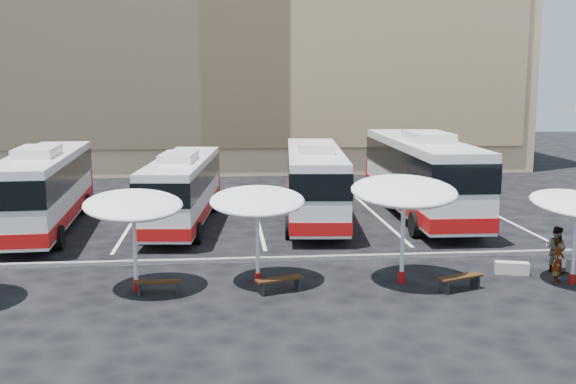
{
  "coord_description": "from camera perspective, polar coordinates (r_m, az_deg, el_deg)",
  "views": [
    {
      "loc": [
        -1.61,
        -23.97,
        6.75
      ],
      "look_at": [
        1.0,
        3.0,
        2.2
      ],
      "focal_mm": 42.0,
      "sensor_mm": 36.0,
      "label": 1
    }
  ],
  "objects": [
    {
      "name": "ground",
      "position": [
        24.95,
        -1.63,
        -6.17
      ],
      "size": [
        120.0,
        120.0,
        0.0
      ],
      "primitive_type": "plane",
      "color": "black",
      "rests_on": "ground"
    },
    {
      "name": "sandstone_building",
      "position": [
        56.17,
        -4.0,
        15.51
      ],
      "size": [
        42.0,
        18.25,
        29.6
      ],
      "color": "tan",
      "rests_on": "ground"
    },
    {
      "name": "curb_divider",
      "position": [
        25.41,
        -1.71,
        -5.7
      ],
      "size": [
        34.0,
        0.25,
        0.15
      ],
      "primitive_type": "cube",
      "color": "black",
      "rests_on": "ground"
    },
    {
      "name": "bay_lines",
      "position": [
        32.71,
        -2.59,
        -2.38
      ],
      "size": [
        24.15,
        12.0,
        0.01
      ],
      "color": "white",
      "rests_on": "ground"
    },
    {
      "name": "bus_0",
      "position": [
        32.3,
        -19.92,
        0.45
      ],
      "size": [
        3.3,
        12.28,
        3.86
      ],
      "rotation": [
        0.0,
        0.0,
        0.05
      ],
      "color": "silver",
      "rests_on": "ground"
    },
    {
      "name": "bus_1",
      "position": [
        31.68,
        -8.9,
        0.4
      ],
      "size": [
        3.38,
        11.18,
        3.49
      ],
      "rotation": [
        0.0,
        0.0,
        -0.1
      ],
      "color": "silver",
      "rests_on": "ground"
    },
    {
      "name": "bus_2",
      "position": [
        32.51,
        2.26,
        1.04
      ],
      "size": [
        3.64,
        12.23,
        3.82
      ],
      "rotation": [
        0.0,
        0.0,
        -0.09
      ],
      "color": "silver",
      "rests_on": "ground"
    },
    {
      "name": "bus_3",
      "position": [
        33.92,
        11.15,
        1.62
      ],
      "size": [
        3.38,
        13.56,
        4.28
      ],
      "rotation": [
        0.0,
        0.0,
        -0.02
      ],
      "color": "silver",
      "rests_on": "ground"
    },
    {
      "name": "sunshade_1",
      "position": [
        21.9,
        -12.97,
        -1.12
      ],
      "size": [
        3.85,
        3.88,
        3.29
      ],
      "rotation": [
        0.0,
        0.0,
        0.26
      ],
      "color": "silver",
      "rests_on": "ground"
    },
    {
      "name": "sunshade_2",
      "position": [
        22.08,
        -2.62,
        -0.79
      ],
      "size": [
        3.26,
        3.3,
        3.29
      ],
      "rotation": [
        0.0,
        0.0,
        -0.04
      ],
      "color": "silver",
      "rests_on": "ground"
    },
    {
      "name": "sunshade_3",
      "position": [
        22.38,
        9.8,
        0.03
      ],
      "size": [
        3.62,
        3.67,
        3.66
      ],
      "rotation": [
        0.0,
        0.0,
        -0.04
      ],
      "color": "silver",
      "rests_on": "ground"
    },
    {
      "name": "wood_bench_1",
      "position": [
        21.91,
        -10.94,
        -7.65
      ],
      "size": [
        1.47,
        0.42,
        0.45
      ],
      "rotation": [
        0.0,
        0.0,
        0.02
      ],
      "color": "black",
      "rests_on": "ground"
    },
    {
      "name": "wood_bench_2",
      "position": [
        21.68,
        -0.72,
        -7.58
      ],
      "size": [
        1.62,
        0.9,
        0.48
      ],
      "rotation": [
        0.0,
        0.0,
        0.33
      ],
      "color": "black",
      "rests_on": "ground"
    },
    {
      "name": "wood_bench_3",
      "position": [
        22.57,
        14.36,
        -7.18
      ],
      "size": [
        1.65,
        0.98,
        0.49
      ],
      "rotation": [
        0.0,
        0.0,
        0.37
      ],
      "color": "black",
      "rests_on": "ground"
    },
    {
      "name": "conc_bench_0",
      "position": [
        24.99,
        18.41,
        -6.13
      ],
      "size": [
        1.2,
        0.67,
        0.43
      ],
      "primitive_type": "cube",
      "rotation": [
        0.0,
        0.0,
        -0.27
      ],
      "color": "#999993",
      "rests_on": "ground"
    },
    {
      "name": "passenger_0",
      "position": [
        24.32,
        21.92,
        -5.43
      ],
      "size": [
        0.63,
        0.66,
        1.53
      ],
      "primitive_type": "imported",
      "rotation": [
        0.0,
        0.0,
        0.89
      ],
      "color": "black",
      "rests_on": "ground"
    },
    {
      "name": "passenger_1",
      "position": [
        25.64,
        21.79,
        -4.52
      ],
      "size": [
        0.98,
        1.02,
        1.66
      ],
      "primitive_type": "imported",
      "rotation": [
        0.0,
        0.0,
        2.19
      ],
      "color": "black",
      "rests_on": "ground"
    }
  ]
}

